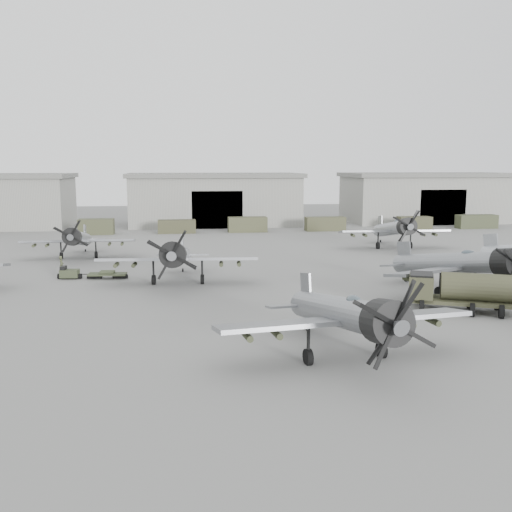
{
  "coord_description": "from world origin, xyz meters",
  "views": [
    {
      "loc": [
        -6.35,
        -35.57,
        10.06
      ],
      "look_at": [
        0.14,
        11.27,
        2.5
      ],
      "focal_mm": 40.0,
      "sensor_mm": 36.0,
      "label": 1
    }
  ],
  "objects_px": {
    "aircraft_far_0": "(78,238)",
    "ground_crew": "(61,265)",
    "aircraft_near_1": "(348,315)",
    "tug_trailer": "(84,274)",
    "aircraft_mid_1": "(177,256)",
    "fuel_tanker": "(460,289)",
    "aircraft_far_1": "(395,229)",
    "aircraft_mid_2": "(460,264)"
  },
  "relations": [
    {
      "from": "aircraft_far_0",
      "to": "ground_crew",
      "type": "distance_m",
      "value": 9.03
    },
    {
      "from": "ground_crew",
      "to": "aircraft_near_1",
      "type": "bearing_deg",
      "value": -151.37
    },
    {
      "from": "aircraft_near_1",
      "to": "tug_trailer",
      "type": "bearing_deg",
      "value": 117.28
    },
    {
      "from": "aircraft_mid_1",
      "to": "ground_crew",
      "type": "relative_size",
      "value": 8.06
    },
    {
      "from": "ground_crew",
      "to": "aircraft_far_0",
      "type": "bearing_deg",
      "value": -7.56
    },
    {
      "from": "aircraft_near_1",
      "to": "fuel_tanker",
      "type": "xyz_separation_m",
      "value": [
        10.77,
        8.84,
        -0.92
      ]
    },
    {
      "from": "aircraft_mid_1",
      "to": "aircraft_far_0",
      "type": "relative_size",
      "value": 1.14
    },
    {
      "from": "aircraft_near_1",
      "to": "tug_trailer",
      "type": "relative_size",
      "value": 2.34
    },
    {
      "from": "aircraft_far_1",
      "to": "aircraft_mid_1",
      "type": "bearing_deg",
      "value": -143.04
    },
    {
      "from": "aircraft_mid_1",
      "to": "fuel_tanker",
      "type": "xyz_separation_m",
      "value": [
        19.36,
        -11.82,
        -0.92
      ]
    },
    {
      "from": "aircraft_mid_2",
      "to": "aircraft_mid_1",
      "type": "bearing_deg",
      "value": 140.1
    },
    {
      "from": "fuel_tanker",
      "to": "ground_crew",
      "type": "relative_size",
      "value": 4.37
    },
    {
      "from": "ground_crew",
      "to": "tug_trailer",
      "type": "bearing_deg",
      "value": -143.64
    },
    {
      "from": "aircraft_far_1",
      "to": "ground_crew",
      "type": "height_order",
      "value": "aircraft_far_1"
    },
    {
      "from": "aircraft_mid_2",
      "to": "aircraft_far_0",
      "type": "height_order",
      "value": "aircraft_mid_2"
    },
    {
      "from": "aircraft_mid_1",
      "to": "aircraft_mid_2",
      "type": "distance_m",
      "value": 22.96
    },
    {
      "from": "aircraft_near_1",
      "to": "fuel_tanker",
      "type": "relative_size",
      "value": 1.85
    },
    {
      "from": "aircraft_mid_2",
      "to": "ground_crew",
      "type": "relative_size",
      "value": 7.75
    },
    {
      "from": "aircraft_mid_2",
      "to": "fuel_tanker",
      "type": "height_order",
      "value": "aircraft_mid_2"
    },
    {
      "from": "aircraft_mid_2",
      "to": "fuel_tanker",
      "type": "relative_size",
      "value": 1.77
    },
    {
      "from": "fuel_tanker",
      "to": "ground_crew",
      "type": "height_order",
      "value": "fuel_tanker"
    },
    {
      "from": "tug_trailer",
      "to": "fuel_tanker",
      "type": "bearing_deg",
      "value": -23.48
    },
    {
      "from": "aircraft_near_1",
      "to": "aircraft_mid_2",
      "type": "bearing_deg",
      "value": 38.73
    },
    {
      "from": "aircraft_far_0",
      "to": "tug_trailer",
      "type": "height_order",
      "value": "aircraft_far_0"
    },
    {
      "from": "fuel_tanker",
      "to": "aircraft_mid_2",
      "type": "bearing_deg",
      "value": 86.76
    },
    {
      "from": "aircraft_near_1",
      "to": "ground_crew",
      "type": "xyz_separation_m",
      "value": [
        -19.32,
        26.92,
        -1.64
      ]
    },
    {
      "from": "aircraft_mid_1",
      "to": "tug_trailer",
      "type": "bearing_deg",
      "value": 160.67
    },
    {
      "from": "aircraft_near_1",
      "to": "fuel_tanker",
      "type": "height_order",
      "value": "aircraft_near_1"
    },
    {
      "from": "aircraft_mid_2",
      "to": "aircraft_far_0",
      "type": "distance_m",
      "value": 39.28
    },
    {
      "from": "aircraft_mid_1",
      "to": "aircraft_far_0",
      "type": "bearing_deg",
      "value": 129.76
    },
    {
      "from": "aircraft_mid_1",
      "to": "fuel_tanker",
      "type": "relative_size",
      "value": 1.84
    },
    {
      "from": "aircraft_mid_1",
      "to": "aircraft_mid_2",
      "type": "bearing_deg",
      "value": -12.32
    },
    {
      "from": "aircraft_mid_2",
      "to": "aircraft_far_0",
      "type": "bearing_deg",
      "value": 123.23
    },
    {
      "from": "aircraft_far_0",
      "to": "aircraft_far_1",
      "type": "bearing_deg",
      "value": 3.0
    },
    {
      "from": "aircraft_mid_2",
      "to": "tug_trailer",
      "type": "relative_size",
      "value": 2.24
    },
    {
      "from": "aircraft_mid_2",
      "to": "aircraft_near_1",
      "type": "bearing_deg",
      "value": -156.68
    },
    {
      "from": "tug_trailer",
      "to": "ground_crew",
      "type": "xyz_separation_m",
      "value": [
        -2.41,
        2.54,
        0.41
      ]
    },
    {
      "from": "aircraft_far_1",
      "to": "ground_crew",
      "type": "xyz_separation_m",
      "value": [
        -36.91,
        -11.36,
        -1.59
      ]
    },
    {
      "from": "aircraft_mid_1",
      "to": "ground_crew",
      "type": "bearing_deg",
      "value": 154.46
    },
    {
      "from": "aircraft_near_1",
      "to": "aircraft_far_1",
      "type": "bearing_deg",
      "value": 57.84
    },
    {
      "from": "aircraft_near_1",
      "to": "aircraft_far_0",
      "type": "distance_m",
      "value": 40.68
    },
    {
      "from": "aircraft_far_0",
      "to": "aircraft_near_1",
      "type": "bearing_deg",
      "value": -62.56
    }
  ]
}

